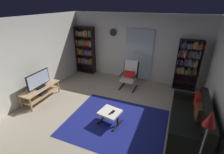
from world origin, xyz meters
TOP-DOWN VIEW (x-y plane):
  - ground_plane at (0.00, 0.00)m, footprint 7.02×7.02m
  - wall_back at (0.00, 2.90)m, footprint 5.60×0.06m
  - wall_left at (-2.70, 0.00)m, footprint 0.06×6.00m
  - glass_door_panel at (0.15, 2.83)m, footprint 1.10×0.01m
  - area_rug at (0.33, -0.10)m, footprint 2.60×2.16m
  - tv_stand at (-2.35, 0.04)m, footprint 0.49×1.34m
  - television at (-2.35, 0.04)m, footprint 0.20×0.89m
  - bookshelf_near_tv at (-2.20, 2.70)m, footprint 0.83×0.30m
  - bookshelf_near_sofa at (1.96, 2.64)m, footprint 0.78×0.30m
  - leather_sofa at (2.14, 0.31)m, footprint 0.83×1.92m
  - lounge_armchair at (0.06, 1.99)m, footprint 0.58×0.67m
  - ottoman at (0.18, -0.17)m, footprint 0.60×0.56m
  - tv_remote at (0.25, -0.24)m, footprint 0.10×0.15m
  - cell_phone at (0.26, -0.16)m, footprint 0.10×0.15m
  - floor_lamp_by_sofa at (2.17, -1.11)m, footprint 0.22×0.22m
  - wall_clock at (-0.94, 2.82)m, footprint 0.29×0.03m

SIDE VIEW (x-z plane):
  - ground_plane at x=0.00m, z-range 0.00..0.00m
  - area_rug at x=0.33m, z-range 0.00..0.01m
  - leather_sofa at x=2.14m, z-range -0.11..0.72m
  - ottoman at x=0.18m, z-range 0.12..0.49m
  - tv_stand at x=-2.35m, z-range 0.08..0.53m
  - cell_phone at x=0.26m, z-range 0.37..0.38m
  - tv_remote at x=0.25m, z-range 0.37..0.39m
  - lounge_armchair at x=0.06m, z-range 0.02..1.05m
  - television at x=-2.35m, z-range 0.44..0.97m
  - glass_door_panel at x=0.15m, z-range 0.05..2.05m
  - bookshelf_near_sofa at x=1.96m, z-range 0.14..1.96m
  - bookshelf_near_tv at x=-2.20m, z-range 0.06..2.09m
  - floor_lamp_by_sofa at x=2.17m, z-range 0.46..2.03m
  - wall_back at x=0.00m, z-range 0.00..2.60m
  - wall_left at x=-2.70m, z-range 0.00..2.60m
  - wall_clock at x=-0.94m, z-range 1.71..2.00m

